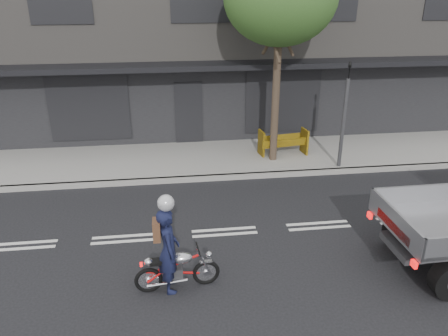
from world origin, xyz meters
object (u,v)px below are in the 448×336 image
motorcycle (177,269)px  construction_barrier (285,144)px  rider (169,250)px  traffic_light_pole (343,122)px

motorcycle → construction_barrier: size_ratio=1.05×
construction_barrier → rider: bearing=-122.2°
traffic_light_pole → rider: bearing=-136.2°
traffic_light_pole → motorcycle: (-5.40, -5.32, -1.20)m
rider → construction_barrier: rider is taller
motorcycle → traffic_light_pole: bearing=39.5°
traffic_light_pole → rider: (-5.55, -5.32, -0.76)m
traffic_light_pole → construction_barrier: bearing=146.5°
traffic_light_pole → construction_barrier: size_ratio=2.14×
traffic_light_pole → construction_barrier: 2.14m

